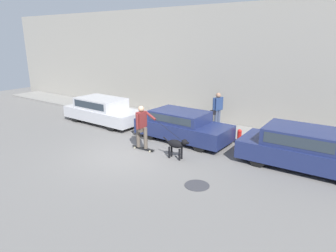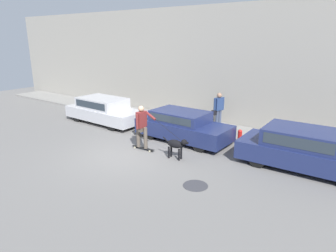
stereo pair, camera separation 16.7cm
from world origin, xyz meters
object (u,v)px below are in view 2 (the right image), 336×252
at_px(dog, 176,145).
at_px(fire_hydrant, 240,137).
at_px(parked_car_0, 104,110).
at_px(pedestrian_with_bag, 218,108).
at_px(skateboarder, 142,125).
at_px(parked_car_1, 183,126).
at_px(parked_car_2, 305,150).

xyz_separation_m(dog, fire_hydrant, (1.26, 2.71, -0.20)).
distance_m(parked_car_0, pedestrian_with_bag, 5.78).
xyz_separation_m(skateboarder, pedestrian_with_bag, (1.11, 4.23, 0.01)).
distance_m(parked_car_1, skateboarder, 2.00).
relative_size(parked_car_1, parked_car_2, 0.94).
distance_m(parked_car_0, skateboarder, 4.55).
bearing_deg(parked_car_1, parked_car_0, -178.81).
xyz_separation_m(dog, skateboarder, (-1.60, -0.01, 0.46)).
height_order(dog, pedestrian_with_bag, pedestrian_with_bag).
height_order(skateboarder, pedestrian_with_bag, skateboarder).
bearing_deg(dog, skateboarder, 176.52).
bearing_deg(parked_car_1, skateboarder, -108.08).
bearing_deg(dog, parked_car_1, 113.27).
bearing_deg(parked_car_0, dog, -16.54).
height_order(parked_car_1, dog, parked_car_1).
relative_size(parked_car_2, fire_hydrant, 6.64).
bearing_deg(parked_car_0, skateboarder, -22.87).
xyz_separation_m(skateboarder, fire_hydrant, (2.86, 2.72, -0.65)).
xyz_separation_m(parked_car_1, parked_car_2, (4.84, -0.00, 0.03)).
xyz_separation_m(parked_car_1, fire_hydrant, (2.21, 0.87, -0.28)).
bearing_deg(pedestrian_with_bag, parked_car_0, 44.94).
relative_size(parked_car_2, pedestrian_with_bag, 2.66).
bearing_deg(parked_car_0, fire_hydrant, 8.36).
xyz_separation_m(parked_car_1, skateboarder, (-0.65, -1.86, 0.37)).
xyz_separation_m(parked_car_2, fire_hydrant, (-2.64, 0.87, -0.31)).
xyz_separation_m(parked_car_1, dog, (0.95, -1.85, -0.09)).
relative_size(parked_car_1, dog, 3.92).
bearing_deg(parked_car_0, parked_car_1, 1.31).
height_order(parked_car_1, parked_car_2, parked_car_2).
xyz_separation_m(parked_car_0, fire_hydrant, (7.00, 0.87, -0.28)).
height_order(parked_car_2, skateboarder, skateboarder).
height_order(parked_car_1, fire_hydrant, parked_car_1).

